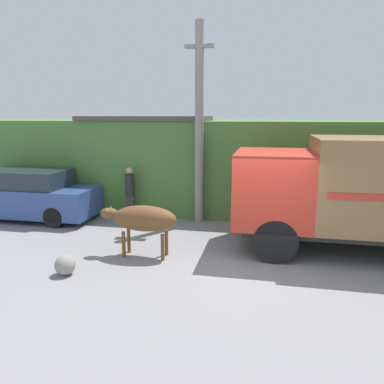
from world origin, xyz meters
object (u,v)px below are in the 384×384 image
Objects in this scene: cargo_truck at (370,189)px; pedestrian_on_hill at (130,190)px; brown_cow at (143,219)px; parked_suv at (27,195)px; roadside_rock at (65,265)px; utility_pole at (199,123)px.

pedestrian_on_hill is (-7.00, 1.83, -0.67)m from cargo_truck.
cargo_truck is at bearing 6.38° from brown_cow.
cargo_truck reaches higher than parked_suv.
brown_cow is 2.09m from roadside_rock.
brown_cow is 4.05m from utility_pole.
cargo_truck is 3.28× the size of brown_cow.
cargo_truck is 10.57m from parked_suv.
cargo_truck is 3.64× the size of pedestrian_on_hill.
roadside_rock is at bearing 85.83° from pedestrian_on_hill.
brown_cow is 3.49m from pedestrian_on_hill.
cargo_truck is 1.03× the size of utility_pole.
utility_pole reaches higher than parked_suv.
cargo_truck is 7.26m from pedestrian_on_hill.
utility_pole is (2.32, 0.13, 2.23)m from pedestrian_on_hill.
parked_suv is (-10.46, 1.20, -0.86)m from cargo_truck.
pedestrian_on_hill reaches higher than parked_suv.
cargo_truck is 7.48m from roadside_rock.
utility_pole reaches higher than cargo_truck.
brown_cow is (-5.47, -1.31, -0.71)m from cargo_truck.
pedestrian_on_hill is at bearing 9.66° from parked_suv.
pedestrian_on_hill is 0.28× the size of utility_pole.
parked_suv is at bearing 176.22° from cargo_truck.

